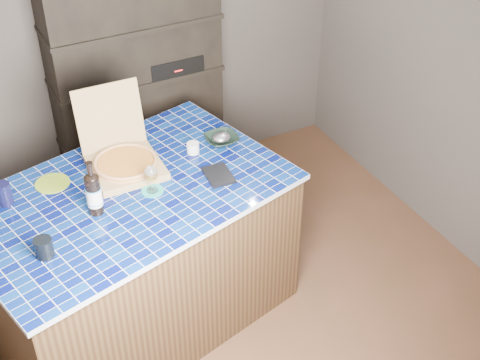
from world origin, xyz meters
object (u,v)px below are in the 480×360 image
kitchen_island (134,256)px  pizza_box (124,160)px  mead_bottle (94,193)px  wine_glass (151,174)px  dvd_case (218,175)px  bowl (222,140)px

kitchen_island → pizza_box: (0.07, 0.22, 0.56)m
pizza_box → mead_bottle: (-0.28, -0.32, 0.07)m
kitchen_island → wine_glass: 0.63m
mead_bottle → wine_glass: size_ratio=1.96×
dvd_case → bowl: (0.17, 0.31, 0.02)m
kitchen_island → bowl: bowl is taller
pizza_box → mead_bottle: bearing=-129.9°
kitchen_island → pizza_box: pizza_box is taller
bowl → mead_bottle: bearing=-161.6°
mead_bottle → bowl: (0.91, 0.30, -0.10)m
mead_bottle → wine_glass: bearing=5.5°
wine_glass → bowl: bearing=25.3°
kitchen_island → dvd_case: dvd_case is taller
pizza_box → dvd_case: (0.46, -0.33, -0.05)m
wine_glass → kitchen_island: bearing=154.9°
mead_bottle → pizza_box: bearing=49.1°
mead_bottle → wine_glass: 0.34m
wine_glass → bowl: (0.57, 0.27, -0.10)m
mead_bottle → bowl: 0.96m
pizza_box → mead_bottle: pizza_box is taller
kitchen_island → mead_bottle: size_ratio=6.18×
pizza_box → wine_glass: 0.30m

